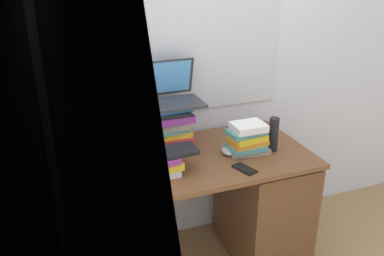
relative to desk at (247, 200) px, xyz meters
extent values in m
cube|color=silver|center=(-0.35, 0.42, 0.88)|extent=(6.00, 0.05, 2.60)
cube|color=silver|center=(-0.07, 0.39, 0.90)|extent=(0.90, 0.01, 0.80)
cube|color=silver|center=(-1.11, 0.03, 0.88)|extent=(0.05, 6.00, 2.60)
cube|color=brown|center=(-0.35, 0.03, 0.34)|extent=(1.36, 0.70, 0.03)
cube|color=brown|center=(-1.01, 0.03, -0.05)|extent=(0.02, 0.64, 0.75)
cube|color=brown|center=(0.32, 0.03, -0.05)|extent=(0.02, 0.64, 0.75)
cube|color=brown|center=(0.11, -0.01, -0.05)|extent=(0.41, 0.59, 0.71)
cube|color=yellow|center=(-0.44, 0.16, 0.37)|extent=(0.24, 0.17, 0.04)
cube|color=#B22D33|center=(-0.44, 0.17, 0.41)|extent=(0.23, 0.17, 0.03)
cube|color=#B22D33|center=(-0.42, 0.15, 0.44)|extent=(0.24, 0.17, 0.02)
cube|color=yellow|center=(-0.42, 0.17, 0.47)|extent=(0.20, 0.15, 0.03)
cube|color=teal|center=(-0.44, 0.15, 0.49)|extent=(0.20, 0.14, 0.02)
cube|color=gray|center=(-0.43, 0.17, 0.53)|extent=(0.20, 0.18, 0.04)
cube|color=#8C338C|center=(-0.43, 0.15, 0.57)|extent=(0.23, 0.16, 0.04)
cube|color=black|center=(-0.43, 0.15, 0.60)|extent=(0.20, 0.15, 0.02)
cube|color=#2672B2|center=(-0.43, 0.16, 0.62)|extent=(0.21, 0.15, 0.03)
cube|color=white|center=(-0.58, -0.10, 0.37)|extent=(0.19, 0.13, 0.04)
cube|color=yellow|center=(-0.58, -0.09, 0.42)|extent=(0.22, 0.16, 0.04)
cube|color=#8C338C|center=(-0.59, -0.10, 0.45)|extent=(0.20, 0.17, 0.03)
cube|color=gray|center=(-0.02, -0.01, 0.37)|extent=(0.25, 0.18, 0.03)
cube|color=teal|center=(-0.04, -0.02, 0.40)|extent=(0.21, 0.17, 0.03)
cube|color=orange|center=(-0.03, -0.02, 0.42)|extent=(0.22, 0.16, 0.03)
cube|color=yellow|center=(-0.03, -0.02, 0.45)|extent=(0.21, 0.16, 0.03)
cube|color=teal|center=(-0.04, -0.02, 0.48)|extent=(0.23, 0.15, 0.03)
cube|color=white|center=(-0.03, -0.02, 0.52)|extent=(0.19, 0.15, 0.04)
cube|color=#2D2D33|center=(-0.43, 0.16, 0.65)|extent=(0.36, 0.23, 0.01)
cube|color=#2D2D33|center=(-0.43, 0.30, 0.76)|extent=(0.36, 0.06, 0.22)
cube|color=#59A5E5|center=(-0.43, 0.30, 0.76)|extent=(0.32, 0.05, 0.19)
cube|color=black|center=(-0.59, -0.10, 0.48)|extent=(0.43, 0.16, 0.02)
ellipsoid|color=#A5A8AD|center=(-0.15, 0.00, 0.37)|extent=(0.06, 0.10, 0.04)
cylinder|color=#B23F33|center=(-0.79, 0.18, 0.40)|extent=(0.09, 0.09, 0.10)
torus|color=#B23F33|center=(-0.74, 0.18, 0.41)|extent=(0.05, 0.01, 0.05)
cylinder|color=black|center=(0.13, -0.05, 0.46)|extent=(0.06, 0.06, 0.21)
cube|color=black|center=(-0.14, -0.20, 0.36)|extent=(0.11, 0.15, 0.01)
camera|label=1|loc=(-1.11, -1.97, 1.45)|focal=38.98mm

